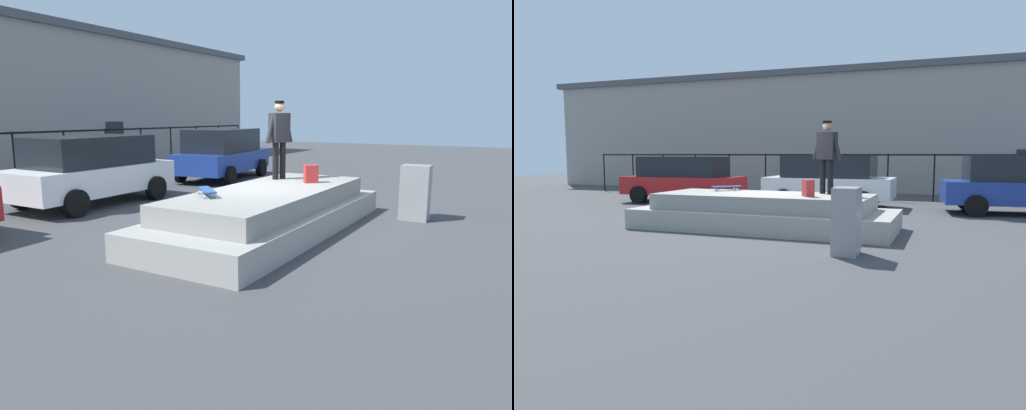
{
  "view_description": "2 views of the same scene",
  "coord_description": "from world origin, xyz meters",
  "views": [
    {
      "loc": [
        -8.29,
        -4.72,
        2.27
      ],
      "look_at": [
        0.28,
        0.22,
        0.4
      ],
      "focal_mm": 33.34,
      "sensor_mm": 36.0,
      "label": 1
    },
    {
      "loc": [
        4.07,
        -10.96,
        1.79
      ],
      "look_at": [
        -0.25,
        0.31,
        0.51
      ],
      "focal_mm": 33.34,
      "sensor_mm": 36.0,
      "label": 2
    }
  ],
  "objects": [
    {
      "name": "concrete_ledge",
      "position": [
        -0.16,
        -0.36,
        0.38
      ],
      "size": [
        6.28,
        2.43,
        0.85
      ],
      "color": "#9E9B93",
      "rests_on": "ground_plane"
    },
    {
      "name": "utility_box",
      "position": [
        2.34,
        -2.61,
        0.61
      ],
      "size": [
        0.45,
        0.61,
        1.21
      ],
      "primitive_type": "cube",
      "rotation": [
        0.0,
        0.0,
        0.01
      ],
      "color": "gray",
      "rests_on": "ground_plane"
    },
    {
      "name": "fence_row",
      "position": [
        0.0,
        8.04,
        1.23
      ],
      "size": [
        24.06,
        0.06,
        1.82
      ],
      "color": "black",
      "rests_on": "ground_plane"
    },
    {
      "name": "skateboard",
      "position": [
        -1.45,
        0.25,
        0.95
      ],
      "size": [
        0.68,
        0.71,
        0.12
      ],
      "color": "#264C8C",
      "rests_on": "concrete_ledge"
    },
    {
      "name": "car_white_hatchback_mid",
      "position": [
        0.12,
        5.03,
        0.93
      ],
      "size": [
        4.33,
        2.18,
        1.75
      ],
      "color": "white",
      "rests_on": "ground_plane"
    },
    {
      "name": "car_blue_hatchback_far",
      "position": [
        5.98,
        4.91,
        0.94
      ],
      "size": [
        4.58,
        2.52,
        1.79
      ],
      "color": "navy",
      "rests_on": "ground_plane"
    },
    {
      "name": "skateboarder",
      "position": [
        1.25,
        0.18,
        1.86
      ],
      "size": [
        0.8,
        0.37,
        1.74
      ],
      "color": "black",
      "rests_on": "concrete_ledge"
    },
    {
      "name": "backpack",
      "position": [
        1.05,
        -0.69,
        1.04
      ],
      "size": [
        0.33,
        0.34,
        0.38
      ],
      "primitive_type": "cube",
      "rotation": [
        0.0,
        0.0,
        5.39
      ],
      "color": "red",
      "rests_on": "concrete_ledge"
    },
    {
      "name": "ground_plane",
      "position": [
        0.0,
        0.0,
        0.0
      ],
      "size": [
        60.0,
        60.0,
        0.0
      ],
      "primitive_type": "plane",
      "color": "#424244"
    }
  ]
}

